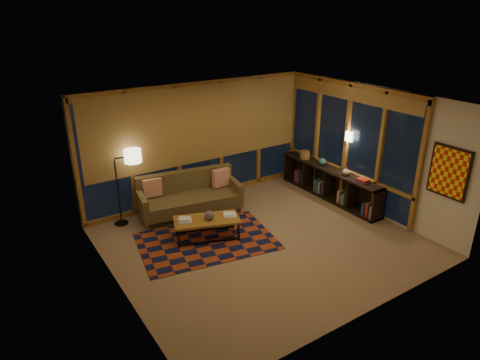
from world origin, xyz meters
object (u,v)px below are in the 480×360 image
sofa (190,195)px  floor_lamp (118,189)px  bookshelf (330,183)px  coffee_table (207,228)px

sofa → floor_lamp: size_ratio=1.36×
floor_lamp → bookshelf: (4.51, -1.40, -0.42)m
coffee_table → floor_lamp: 1.99m
floor_lamp → coffee_table: bearing=-44.1°
floor_lamp → sofa: bearing=-8.5°
sofa → floor_lamp: floor_lamp is taller
sofa → floor_lamp: (-1.40, 0.39, 0.35)m
coffee_table → floor_lamp: floor_lamp is taller
sofa → bookshelf: sofa is taller
sofa → bookshelf: bearing=-8.5°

